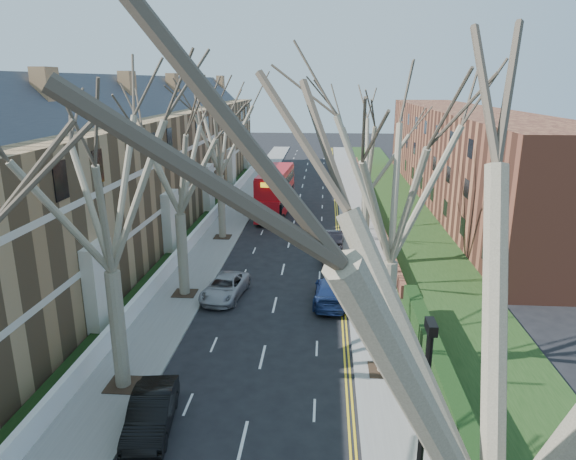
# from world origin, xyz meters

# --- Properties ---
(pavement_left) EXTENTS (3.00, 102.00, 0.12)m
(pavement_left) POSITION_xyz_m (-6.00, 39.00, 0.06)
(pavement_left) COLOR slate
(pavement_left) RESTS_ON ground
(pavement_right) EXTENTS (3.00, 102.00, 0.12)m
(pavement_right) POSITION_xyz_m (6.00, 39.00, 0.06)
(pavement_right) COLOR slate
(pavement_right) RESTS_ON ground
(terrace_left) EXTENTS (9.70, 78.00, 13.60)m
(terrace_left) POSITION_xyz_m (-13.65, 31.00, 5.53)
(terrace_left) COLOR olive
(terrace_left) RESTS_ON ground
(flats_right) EXTENTS (13.97, 54.00, 10.00)m
(flats_right) POSITION_xyz_m (17.46, 43.00, 4.98)
(flats_right) COLOR brown
(flats_right) RESTS_ON ground
(wall_hedge_right) EXTENTS (0.70, 24.00, 1.80)m
(wall_hedge_right) POSITION_xyz_m (7.70, 2.00, 1.12)
(wall_hedge_right) COLOR brown
(wall_hedge_right) RESTS_ON ground
(front_wall_left) EXTENTS (0.30, 78.00, 1.00)m
(front_wall_left) POSITION_xyz_m (-7.65, 31.00, 0.62)
(front_wall_left) COLOR white
(front_wall_left) RESTS_ON ground
(grass_verge_right) EXTENTS (6.00, 102.00, 0.06)m
(grass_verge_right) POSITION_xyz_m (10.50, 39.00, 0.15)
(grass_verge_right) COLOR #193312
(grass_verge_right) RESTS_ON ground
(tree_left_mid) EXTENTS (10.50, 10.50, 14.71)m
(tree_left_mid) POSITION_xyz_m (-5.70, 6.00, 9.56)
(tree_left_mid) COLOR #6E654E
(tree_left_mid) RESTS_ON ground
(tree_left_far) EXTENTS (10.15, 10.15, 14.22)m
(tree_left_far) POSITION_xyz_m (-5.70, 16.00, 9.24)
(tree_left_far) COLOR #6E654E
(tree_left_far) RESTS_ON ground
(tree_left_dist) EXTENTS (10.50, 10.50, 14.71)m
(tree_left_dist) POSITION_xyz_m (-5.70, 28.00, 9.56)
(tree_left_dist) COLOR #6E654E
(tree_left_dist) RESTS_ON ground
(tree_right_near) EXTENTS (10.85, 10.85, 15.20)m
(tree_right_near) POSITION_xyz_m (5.70, -6.00, 9.86)
(tree_right_near) COLOR #6E654E
(tree_right_near) RESTS_ON ground
(tree_right_mid) EXTENTS (10.50, 10.50, 14.71)m
(tree_right_mid) POSITION_xyz_m (5.70, 8.00, 9.56)
(tree_right_mid) COLOR #6E654E
(tree_right_mid) RESTS_ON ground
(tree_right_far) EXTENTS (10.15, 10.15, 14.22)m
(tree_right_far) POSITION_xyz_m (5.70, 22.00, 9.24)
(tree_right_far) COLOR #6E654E
(tree_right_far) RESTS_ON ground
(double_decker_bus) EXTENTS (3.17, 10.55, 4.38)m
(double_decker_bus) POSITION_xyz_m (-2.00, 36.37, 2.15)
(double_decker_bus) COLOR #A20B12
(double_decker_bus) RESTS_ON ground
(car_left_mid) EXTENTS (2.08, 4.50, 1.43)m
(car_left_mid) POSITION_xyz_m (-3.55, 3.37, 0.72)
(car_left_mid) COLOR black
(car_left_mid) RESTS_ON ground
(car_left_far) EXTENTS (2.75, 4.89, 1.29)m
(car_left_far) POSITION_xyz_m (-3.14, 15.91, 0.64)
(car_left_far) COLOR #96959A
(car_left_far) RESTS_ON ground
(car_right_near) EXTENTS (2.25, 5.03, 1.43)m
(car_right_near) POSITION_xyz_m (3.34, 15.60, 0.72)
(car_right_near) COLOR navy
(car_right_near) RESTS_ON ground
(car_right_mid) EXTENTS (2.20, 4.41, 1.44)m
(car_right_mid) POSITION_xyz_m (3.56, 21.76, 0.72)
(car_right_mid) COLOR gray
(car_right_mid) RESTS_ON ground
(car_right_far) EXTENTS (1.75, 4.29, 1.38)m
(car_right_far) POSITION_xyz_m (3.65, 26.51, 0.69)
(car_right_far) COLOR black
(car_right_far) RESTS_ON ground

